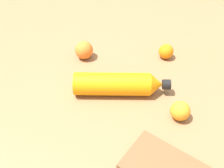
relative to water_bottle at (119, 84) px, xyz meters
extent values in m
plane|color=olive|center=(0.04, 0.00, -0.04)|extent=(2.40, 2.40, 0.00)
cylinder|color=orange|center=(0.02, 0.02, 0.00)|extent=(0.24, 0.24, 0.08)
cone|color=orange|center=(-0.09, -0.09, 0.00)|extent=(0.09, 0.09, 0.08)
cylinder|color=black|center=(-0.12, -0.11, 0.00)|extent=(0.04, 0.04, 0.04)
sphere|color=orange|center=(0.25, -0.05, 0.00)|extent=(0.07, 0.07, 0.07)
sphere|color=orange|center=(-0.21, -0.05, -0.01)|extent=(0.06, 0.06, 0.06)
sphere|color=orange|center=(0.01, -0.29, -0.01)|extent=(0.06, 0.06, 0.06)
camera|label=1|loc=(-0.42, 0.47, 0.56)|focal=39.41mm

